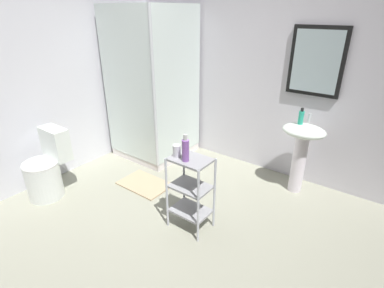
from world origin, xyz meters
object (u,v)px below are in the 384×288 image
at_px(storage_cart, 191,188).
at_px(hand_soap_bottle, 301,117).
at_px(pedestal_sink, 302,145).
at_px(toilet, 47,170).
at_px(conditioner_bottle_purple, 186,150).
at_px(shower_stall, 155,125).
at_px(rinse_cup, 177,151).
at_px(bath_mat, 145,184).

bearing_deg(storage_cart, hand_soap_bottle, 66.52).
xyz_separation_m(pedestal_sink, storage_cart, (-0.60, -1.24, -0.14)).
height_order(toilet, conditioner_bottle_purple, conditioner_bottle_purple).
bearing_deg(conditioner_bottle_purple, pedestal_sink, 64.81).
xyz_separation_m(shower_stall, toilet, (-0.29, -1.45, -0.15)).
bearing_deg(pedestal_sink, rinse_cup, -119.81).
xyz_separation_m(conditioner_bottle_purple, rinse_cup, (-0.12, 0.02, -0.05)).
bearing_deg(bath_mat, rinse_cup, -20.76).
bearing_deg(toilet, hand_soap_bottle, 39.35).
height_order(rinse_cup, bath_mat, rinse_cup).
distance_m(pedestal_sink, toilet, 2.83).
xyz_separation_m(storage_cart, conditioner_bottle_purple, (-0.01, -0.06, 0.41)).
bearing_deg(storage_cart, conditioner_bottle_purple, -100.72).
height_order(pedestal_sink, bath_mat, pedestal_sink).
relative_size(shower_stall, hand_soap_bottle, 11.13).
distance_m(pedestal_sink, conditioner_bottle_purple, 1.45).
height_order(pedestal_sink, storage_cart, pedestal_sink).
height_order(conditioner_bottle_purple, bath_mat, conditioner_bottle_purple).
distance_m(shower_stall, conditioner_bottle_purple, 1.68).
bearing_deg(rinse_cup, conditioner_bottle_purple, -11.12).
relative_size(pedestal_sink, hand_soap_bottle, 4.51).
distance_m(rinse_cup, bath_mat, 1.13).
bearing_deg(pedestal_sink, storage_cart, -115.79).
xyz_separation_m(toilet, hand_soap_bottle, (2.15, 1.76, 0.57)).
xyz_separation_m(toilet, rinse_cup, (1.48, 0.48, 0.48)).
height_order(shower_stall, pedestal_sink, shower_stall).
distance_m(hand_soap_bottle, conditioner_bottle_purple, 1.42).
relative_size(hand_soap_bottle, bath_mat, 0.30).
bearing_deg(hand_soap_bottle, toilet, -140.65).
xyz_separation_m(rinse_cup, bath_mat, (-0.76, 0.29, -0.78)).
bearing_deg(conditioner_bottle_purple, rinse_cup, 168.88).
relative_size(shower_stall, toilet, 2.63).
xyz_separation_m(shower_stall, storage_cart, (1.32, -0.93, -0.03)).
height_order(conditioner_bottle_purple, rinse_cup, conditioner_bottle_purple).
height_order(toilet, bath_mat, toilet).
height_order(toilet, hand_soap_bottle, hand_soap_bottle).
bearing_deg(shower_stall, storage_cart, -35.20).
relative_size(conditioner_bottle_purple, bath_mat, 0.41).
height_order(shower_stall, hand_soap_bottle, shower_stall).
xyz_separation_m(storage_cart, bath_mat, (-0.89, 0.26, -0.43)).
bearing_deg(pedestal_sink, shower_stall, -170.83).
bearing_deg(bath_mat, storage_cart, -16.03).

